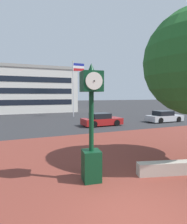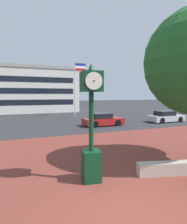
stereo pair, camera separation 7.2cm
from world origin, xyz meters
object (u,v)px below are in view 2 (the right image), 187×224
object	(u,v)px
car_street_mid	(166,117)
car_street_far	(103,120)
street_clock	(91,127)
flagpole_primary	(76,83)
civic_building	(11,90)

from	to	relation	value
car_street_mid	car_street_far	distance (m)	7.90
street_clock	car_street_mid	bearing A→B (deg)	46.15
street_clock	flagpole_primary	xyz separation A→B (m)	(5.42, 19.91, 2.78)
street_clock	civic_building	world-z (taller)	civic_building
car_street_mid	flagpole_primary	world-z (taller)	flagpole_primary
flagpole_primary	civic_building	distance (m)	15.97
car_street_mid	civic_building	distance (m)	28.12
street_clock	civic_building	distance (m)	33.41
street_clock	civic_building	xyz separation A→B (m)	(-3.47, 33.16, 2.08)
civic_building	street_clock	bearing A→B (deg)	-84.02
flagpole_primary	civic_building	bearing A→B (deg)	123.87
flagpole_primary	street_clock	bearing A→B (deg)	-105.23
street_clock	civic_building	size ratio (longest dim) A/B	0.18
car_street_far	flagpole_primary	distance (m)	9.60
street_clock	flagpole_primary	world-z (taller)	flagpole_primary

